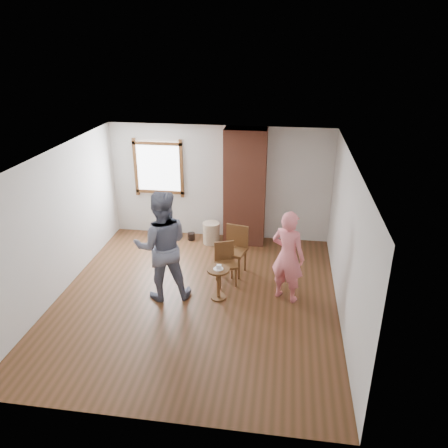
{
  "coord_description": "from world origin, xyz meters",
  "views": [
    {
      "loc": [
        1.46,
        -6.55,
        4.39
      ],
      "look_at": [
        0.38,
        0.8,
        1.15
      ],
      "focal_mm": 35.0,
      "sensor_mm": 36.0,
      "label": 1
    }
  ],
  "objects_px": {
    "dining_chair_left": "(225,261)",
    "man": "(162,246)",
    "person_pink": "(288,256)",
    "stoneware_crock": "(211,233)",
    "dining_chair_right": "(235,247)",
    "side_table": "(218,279)"
  },
  "relations": [
    {
      "from": "stoneware_crock",
      "to": "dining_chair_left",
      "type": "relative_size",
      "value": 0.6
    },
    {
      "from": "man",
      "to": "stoneware_crock",
      "type": "bearing_deg",
      "value": -117.94
    },
    {
      "from": "dining_chair_left",
      "to": "side_table",
      "type": "distance_m",
      "value": 0.58
    },
    {
      "from": "dining_chair_left",
      "to": "person_pink",
      "type": "xyz_separation_m",
      "value": [
        1.15,
        -0.4,
        0.39
      ]
    },
    {
      "from": "stoneware_crock",
      "to": "dining_chair_right",
      "type": "xyz_separation_m",
      "value": [
        0.69,
        -1.22,
        0.29
      ]
    },
    {
      "from": "stoneware_crock",
      "to": "man",
      "type": "distance_m",
      "value": 2.46
    },
    {
      "from": "stoneware_crock",
      "to": "dining_chair_left",
      "type": "bearing_deg",
      "value": -71.28
    },
    {
      "from": "stoneware_crock",
      "to": "dining_chair_left",
      "type": "xyz_separation_m",
      "value": [
        0.56,
        -1.65,
        0.21
      ]
    },
    {
      "from": "stoneware_crock",
      "to": "dining_chair_right",
      "type": "distance_m",
      "value": 1.43
    },
    {
      "from": "dining_chair_left",
      "to": "man",
      "type": "height_order",
      "value": "man"
    },
    {
      "from": "stoneware_crock",
      "to": "man",
      "type": "height_order",
      "value": "man"
    },
    {
      "from": "dining_chair_left",
      "to": "man",
      "type": "relative_size",
      "value": 0.4
    },
    {
      "from": "stoneware_crock",
      "to": "person_pink",
      "type": "distance_m",
      "value": 2.74
    },
    {
      "from": "dining_chair_left",
      "to": "person_pink",
      "type": "bearing_deg",
      "value": -40.57
    },
    {
      "from": "dining_chair_left",
      "to": "person_pink",
      "type": "relative_size",
      "value": 0.48
    },
    {
      "from": "man",
      "to": "dining_chair_left",
      "type": "bearing_deg",
      "value": -164.68
    },
    {
      "from": "dining_chair_left",
      "to": "man",
      "type": "bearing_deg",
      "value": -169.89
    },
    {
      "from": "side_table",
      "to": "man",
      "type": "distance_m",
      "value": 1.16
    },
    {
      "from": "dining_chair_right",
      "to": "side_table",
      "type": "relative_size",
      "value": 1.61
    },
    {
      "from": "dining_chair_right",
      "to": "side_table",
      "type": "distance_m",
      "value": 1.04
    },
    {
      "from": "dining_chair_right",
      "to": "side_table",
      "type": "height_order",
      "value": "dining_chair_right"
    },
    {
      "from": "man",
      "to": "person_pink",
      "type": "height_order",
      "value": "man"
    }
  ]
}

